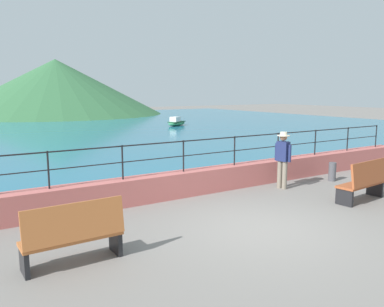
# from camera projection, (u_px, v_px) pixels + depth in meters

# --- Properties ---
(ground_plane) EXTENTS (120.00, 120.00, 0.00)m
(ground_plane) POSITION_uv_depth(u_px,v_px,m) (259.00, 228.00, 8.49)
(ground_plane) COLOR slate
(promenade_wall) EXTENTS (20.00, 0.56, 0.70)m
(promenade_wall) POSITION_uv_depth(u_px,v_px,m) (184.00, 183.00, 11.10)
(promenade_wall) COLOR #BC605B
(promenade_wall) RESTS_ON ground
(railing) EXTENTS (18.44, 0.04, 0.90)m
(railing) POSITION_uv_depth(u_px,v_px,m) (183.00, 150.00, 10.95)
(railing) COLOR black
(railing) RESTS_ON promenade_wall
(lake_water) EXTENTS (64.00, 44.32, 0.06)m
(lake_water) POSITION_uv_depth(u_px,v_px,m) (33.00, 129.00, 30.03)
(lake_water) COLOR #236B89
(lake_water) RESTS_ON ground
(hill_main) EXTENTS (26.37, 26.37, 6.89)m
(hill_main) POSITION_uv_depth(u_px,v_px,m) (56.00, 87.00, 48.72)
(hill_main) COLOR #33663D
(hill_main) RESTS_ON ground
(bench_main) EXTENTS (1.71, 0.59, 1.13)m
(bench_main) POSITION_uv_depth(u_px,v_px,m) (74.00, 234.00, 6.61)
(bench_main) COLOR #B76633
(bench_main) RESTS_ON ground
(bench_far) EXTENTS (1.74, 0.71, 1.13)m
(bench_far) POSITION_uv_depth(u_px,v_px,m) (364.00, 181.00, 10.49)
(bench_far) COLOR #9E4C28
(bench_far) RESTS_ON ground
(person_walking) EXTENTS (0.38, 0.56, 1.75)m
(person_walking) POSITION_uv_depth(u_px,v_px,m) (283.00, 157.00, 11.80)
(person_walking) COLOR slate
(person_walking) RESTS_ON ground
(bollard) EXTENTS (0.24, 0.24, 0.62)m
(bollard) POSITION_uv_depth(u_px,v_px,m) (332.00, 172.00, 12.91)
(bollard) COLOR #4C4C51
(bollard) RESTS_ON ground
(boat_0) EXTENTS (2.44, 1.93, 0.76)m
(boat_0) POSITION_uv_depth(u_px,v_px,m) (176.00, 123.00, 32.82)
(boat_0) COLOR #338C59
(boat_0) RESTS_ON lake_water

